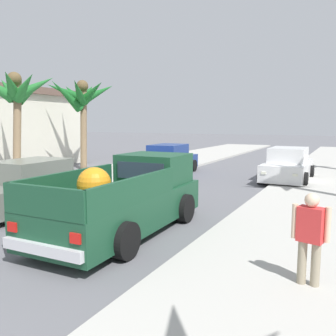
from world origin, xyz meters
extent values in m
cube|color=#B2AFA8|center=(-5.15, 12.00, 0.06)|extent=(5.03, 60.00, 0.12)
cube|color=#B2AFA8|center=(5.15, 12.00, 0.06)|extent=(5.03, 60.00, 0.12)
cube|color=silver|center=(-4.03, 12.00, 0.05)|extent=(0.16, 60.00, 0.10)
cube|color=silver|center=(4.03, 12.00, 0.05)|extent=(0.16, 60.00, 0.10)
cube|color=#19472D|center=(0.72, 7.67, 0.60)|extent=(2.03, 5.14, 0.80)
cube|color=#19472D|center=(0.69, 9.27, 1.40)|extent=(1.75, 1.54, 0.80)
cube|color=#283342|center=(0.70, 8.51, 1.42)|extent=(1.38, 0.09, 0.44)
cube|color=#283342|center=(0.67, 10.03, 1.42)|extent=(1.46, 0.09, 0.48)
cube|color=#19472D|center=(-0.17, 6.79, 1.28)|extent=(0.17, 3.30, 0.56)
cube|color=#19472D|center=(1.65, 6.83, 1.28)|extent=(0.17, 3.30, 0.56)
cube|color=#19472D|center=(0.78, 5.16, 1.28)|extent=(1.88, 0.14, 0.56)
cube|color=silver|center=(0.78, 5.07, 0.44)|extent=(1.83, 0.16, 0.20)
cylinder|color=black|center=(-0.29, 9.17, 0.38)|extent=(0.28, 0.77, 0.76)
cylinder|color=black|center=(1.67, 9.22, 0.38)|extent=(0.28, 0.77, 0.76)
cylinder|color=black|center=(-0.23, 6.24, 0.38)|extent=(0.28, 0.77, 0.76)
cylinder|color=black|center=(1.73, 6.29, 0.38)|extent=(0.28, 0.77, 0.76)
cube|color=red|center=(0.03, 5.08, 0.74)|extent=(0.22, 0.04, 0.18)
cube|color=red|center=(1.53, 5.11, 0.74)|extent=(0.22, 0.04, 0.18)
sphere|color=orange|center=(0.73, 6.61, 1.36)|extent=(0.73, 0.73, 0.73)
cube|color=navy|center=(-2.94, 17.22, 0.54)|extent=(2.00, 4.30, 0.72)
cube|color=navy|center=(-2.93, 17.12, 1.22)|extent=(1.64, 2.19, 0.64)
cube|color=#283342|center=(-2.99, 18.09, 1.20)|extent=(1.37, 0.16, 0.52)
cube|color=#283342|center=(-2.87, 16.15, 1.20)|extent=(1.34, 0.16, 0.50)
cylinder|color=black|center=(-3.91, 18.47, 0.32)|extent=(0.26, 0.65, 0.64)
cylinder|color=black|center=(-2.11, 18.57, 0.32)|extent=(0.26, 0.65, 0.64)
cylinder|color=black|center=(-3.76, 15.87, 0.32)|extent=(0.26, 0.65, 0.64)
cylinder|color=black|center=(-1.96, 15.97, 0.32)|extent=(0.26, 0.65, 0.64)
cube|color=red|center=(-3.45, 15.08, 0.64)|extent=(0.20, 0.05, 0.12)
cube|color=white|center=(-3.67, 19.29, 0.61)|extent=(0.20, 0.05, 0.10)
cube|color=red|center=(-2.18, 15.15, 0.64)|extent=(0.20, 0.05, 0.12)
cube|color=white|center=(-2.44, 19.36, 0.61)|extent=(0.20, 0.05, 0.10)
cube|color=slate|center=(-3.09, 8.23, 0.54)|extent=(1.88, 4.25, 0.72)
cube|color=slate|center=(-3.09, 8.33, 1.22)|extent=(1.58, 2.14, 0.64)
cube|color=#283342|center=(-3.06, 7.36, 1.20)|extent=(1.37, 0.12, 0.52)
cube|color=#283342|center=(-3.12, 9.30, 1.20)|extent=(1.34, 0.12, 0.50)
cylinder|color=black|center=(-2.15, 6.95, 0.32)|extent=(0.24, 0.65, 0.64)
cylinder|color=black|center=(-2.22, 9.55, 0.32)|extent=(0.24, 0.65, 0.64)
cylinder|color=black|center=(-4.03, 9.50, 0.32)|extent=(0.24, 0.65, 0.64)
cube|color=red|center=(-2.51, 10.35, 0.64)|extent=(0.20, 0.05, 0.12)
cube|color=red|center=(-3.78, 10.32, 0.64)|extent=(0.20, 0.05, 0.12)
cube|color=silver|center=(3.02, 17.46, 0.54)|extent=(1.76, 4.20, 0.72)
cube|color=silver|center=(3.02, 17.56, 1.22)|extent=(1.52, 2.10, 0.64)
cube|color=#283342|center=(3.02, 16.59, 1.20)|extent=(1.37, 0.08, 0.52)
cube|color=#283342|center=(3.02, 18.53, 1.20)|extent=(1.34, 0.08, 0.50)
cylinder|color=black|center=(3.92, 16.16, 0.32)|extent=(0.22, 0.64, 0.64)
cylinder|color=black|center=(2.12, 16.16, 0.32)|extent=(0.22, 0.64, 0.64)
cylinder|color=black|center=(3.92, 18.77, 0.32)|extent=(0.22, 0.64, 0.64)
cylinder|color=black|center=(2.12, 18.77, 0.32)|extent=(0.22, 0.64, 0.64)
cube|color=red|center=(3.65, 19.58, 0.64)|extent=(0.20, 0.04, 0.12)
cube|color=white|center=(3.64, 15.36, 0.61)|extent=(0.20, 0.04, 0.10)
cube|color=red|center=(2.38, 19.57, 0.64)|extent=(0.20, 0.04, 0.12)
cube|color=white|center=(2.40, 15.35, 0.61)|extent=(0.20, 0.04, 0.10)
cylinder|color=#846B4C|center=(-7.89, 11.87, 2.29)|extent=(0.34, 0.70, 4.60)
cone|color=#23702D|center=(-7.09, 11.72, 4.22)|extent=(1.72, 0.85, 1.39)
cone|color=#23702D|center=(-7.23, 12.44, 4.28)|extent=(1.72, 1.61, 1.31)
cone|color=#23702D|center=(-7.98, 12.84, 4.18)|extent=(0.75, 2.01, 1.49)
cone|color=#23702D|center=(-8.71, 12.15, 4.24)|extent=(1.86, 1.10, 1.37)
cone|color=#23702D|center=(-7.33, 11.18, 4.29)|extent=(1.58, 1.77, 1.29)
sphere|color=brown|center=(-7.89, 11.87, 4.59)|extent=(0.61, 0.61, 0.61)
cylinder|color=#846B4C|center=(-7.95, 16.43, 2.35)|extent=(0.36, 0.56, 4.70)
cone|color=#196023|center=(-7.10, 16.26, 4.35)|extent=(1.84, 0.88, 1.37)
cone|color=#196023|center=(-7.46, 17.24, 4.38)|extent=(1.48, 1.96, 1.33)
cone|color=#196023|center=(-8.13, 17.11, 4.42)|extent=(0.93, 1.59, 1.22)
cone|color=#196023|center=(-8.87, 16.70, 4.31)|extent=(2.01, 1.08, 1.45)
cone|color=#196023|center=(-8.92, 16.03, 4.41)|extent=(2.20, 1.33, 1.29)
cone|color=#196023|center=(-8.14, 15.35, 4.13)|extent=(0.92, 2.15, 1.77)
cone|color=#196023|center=(-7.46, 15.54, 4.30)|extent=(1.48, 2.06, 1.48)
sphere|color=brown|center=(-7.95, 16.43, 4.69)|extent=(0.65, 0.65, 0.65)
cylinder|color=gray|center=(4.95, 6.50, 0.41)|extent=(0.14, 0.14, 0.82)
cylinder|color=gray|center=(5.15, 6.50, 0.41)|extent=(0.14, 0.14, 0.82)
cube|color=red|center=(5.05, 6.50, 1.09)|extent=(0.42, 0.31, 0.55)
sphere|color=beige|center=(5.05, 6.50, 1.48)|extent=(0.22, 0.22, 0.22)
cylinder|color=beige|center=(4.81, 6.50, 1.12)|extent=(0.09, 0.09, 0.55)
cylinder|color=beige|center=(5.29, 6.50, 1.12)|extent=(0.09, 0.09, 0.55)
camera|label=1|loc=(5.53, 0.75, 2.66)|focal=37.88mm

